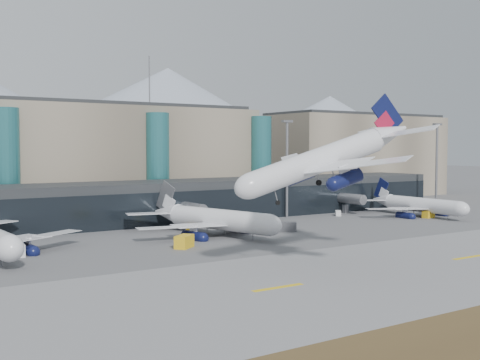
% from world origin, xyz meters
% --- Properties ---
extents(ground, '(900.00, 900.00, 0.00)m').
position_xyz_m(ground, '(0.00, 0.00, 0.00)').
color(ground, '#515154').
rests_on(ground, ground).
extents(runway_strip, '(400.00, 40.00, 0.04)m').
position_xyz_m(runway_strip, '(0.00, -15.00, 0.02)').
color(runway_strip, slate).
rests_on(runway_strip, ground).
extents(runway_markings, '(128.00, 1.00, 0.02)m').
position_xyz_m(runway_markings, '(-0.00, -15.00, 0.05)').
color(runway_markings, gold).
rests_on(runway_markings, ground).
extents(concourse, '(170.00, 27.00, 10.00)m').
position_xyz_m(concourse, '(-0.02, 57.73, 4.97)').
color(concourse, black).
rests_on(concourse, ground).
extents(terminal_main, '(130.00, 30.00, 31.00)m').
position_xyz_m(terminal_main, '(-25.00, 90.00, 15.44)').
color(terminal_main, gray).
rests_on(terminal_main, ground).
extents(terminal_east, '(70.00, 30.00, 31.00)m').
position_xyz_m(terminal_east, '(95.00, 90.00, 15.44)').
color(terminal_east, gray).
rests_on(terminal_east, ground).
extents(teal_towers, '(116.40, 19.40, 46.00)m').
position_xyz_m(teal_towers, '(-14.99, 74.01, 14.01)').
color(teal_towers, '#286D72').
rests_on(teal_towers, ground).
extents(lightmast_mid, '(3.00, 1.20, 25.60)m').
position_xyz_m(lightmast_mid, '(30.00, 48.00, 14.42)').
color(lightmast_mid, slate).
rests_on(lightmast_mid, ground).
extents(lightmast_right, '(3.00, 1.20, 25.60)m').
position_xyz_m(lightmast_right, '(80.00, 40.00, 14.42)').
color(lightmast_right, slate).
rests_on(lightmast_right, ground).
extents(hero_jet, '(33.47, 33.54, 10.88)m').
position_xyz_m(hero_jet, '(-4.30, -7.91, 17.85)').
color(hero_jet, silver).
rests_on(hero_jet, ground).
extents(jet_parked_mid, '(37.12, 38.41, 12.34)m').
position_xyz_m(jet_parked_mid, '(-3.36, 32.51, 4.67)').
color(jet_parked_mid, silver).
rests_on(jet_parked_mid, ground).
extents(jet_parked_right, '(34.33, 33.33, 11.05)m').
position_xyz_m(jet_parked_right, '(61.02, 32.39, 4.18)').
color(jet_parked_right, silver).
rests_on(jet_parked_right, ground).
extents(veh_a, '(3.92, 2.55, 2.06)m').
position_xyz_m(veh_a, '(-44.08, 26.80, 1.03)').
color(veh_a, silver).
rests_on(veh_a, ground).
extents(veh_b, '(1.97, 2.83, 1.52)m').
position_xyz_m(veh_b, '(-5.45, 35.47, 0.76)').
color(veh_b, gold).
rests_on(veh_b, ground).
extents(veh_c, '(4.22, 3.67, 2.08)m').
position_xyz_m(veh_c, '(13.58, 26.40, 1.04)').
color(veh_c, '#45454A').
rests_on(veh_c, ground).
extents(veh_d, '(2.60, 2.84, 1.45)m').
position_xyz_m(veh_d, '(43.60, 42.98, 0.72)').
color(veh_d, silver).
rests_on(veh_d, ground).
extents(veh_e, '(3.53, 2.29, 1.88)m').
position_xyz_m(veh_e, '(60.08, 26.39, 0.94)').
color(veh_e, gold).
rests_on(veh_e, ground).
extents(veh_g, '(2.61, 2.60, 1.36)m').
position_xyz_m(veh_g, '(8.40, 34.77, 0.68)').
color(veh_g, silver).
rests_on(veh_g, ground).
extents(veh_h, '(4.76, 4.42, 2.36)m').
position_xyz_m(veh_h, '(-15.59, 19.60, 1.18)').
color(veh_h, gold).
rests_on(veh_h, ground).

